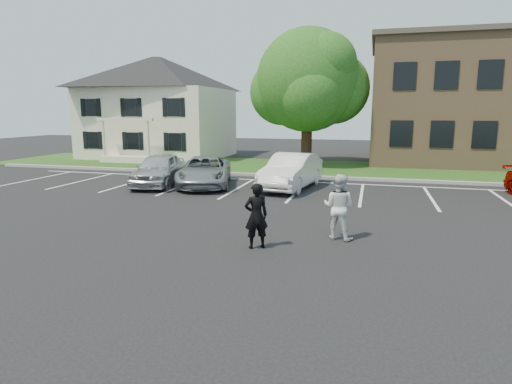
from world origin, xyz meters
TOP-DOWN VIEW (x-y plane):
  - ground_plane at (0.00, 0.00)m, footprint 90.00×90.00m
  - curb at (0.00, 12.00)m, footprint 40.00×0.30m
  - grass_strip at (0.00, 16.00)m, footprint 44.00×8.00m
  - stall_lines at (1.40, 8.95)m, footprint 34.00×5.36m
  - house at (-13.00, 19.97)m, footprint 10.30×9.22m
  - tree at (-0.98, 17.69)m, footprint 7.80×7.20m
  - man_black_suit at (0.34, -0.23)m, footprint 0.75×0.67m
  - man_white_shirt at (2.34, 1.16)m, footprint 1.04×0.90m
  - car_silver_west at (-6.74, 7.92)m, footprint 2.62×4.82m
  - car_silver_minivan at (-4.54, 8.33)m, footprint 3.67×5.50m
  - car_white_sedan at (-0.42, 8.76)m, footprint 2.37×5.08m

SIDE VIEW (x-z plane):
  - ground_plane at x=0.00m, z-range 0.00..0.00m
  - stall_lines at x=1.40m, z-range 0.00..0.01m
  - grass_strip at x=0.00m, z-range 0.00..0.08m
  - curb at x=0.00m, z-range 0.00..0.15m
  - car_silver_minivan at x=-4.54m, z-range 0.00..1.40m
  - car_silver_west at x=-6.74m, z-range 0.00..1.55m
  - car_white_sedan at x=-0.42m, z-range 0.00..1.61m
  - man_black_suit at x=0.34m, z-range 0.00..1.72m
  - man_white_shirt at x=2.34m, z-range 0.00..1.83m
  - house at x=-13.00m, z-range 0.03..7.63m
  - tree at x=-0.98m, z-range 0.95..9.75m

